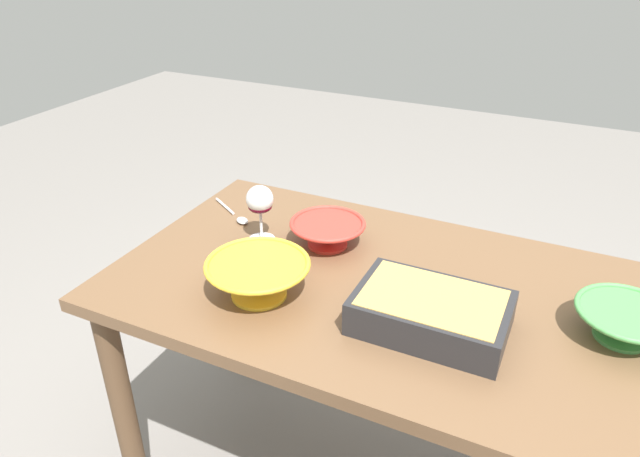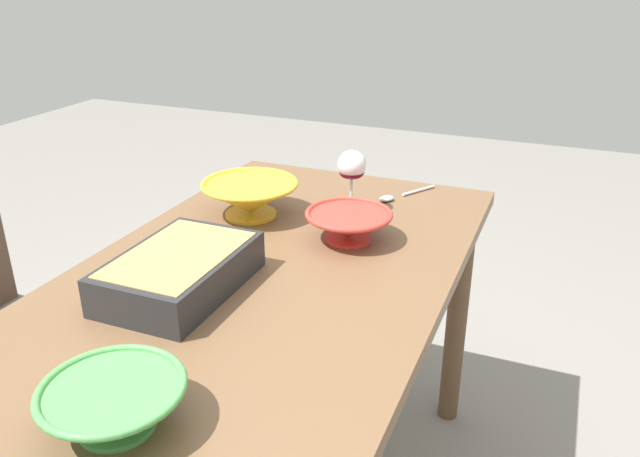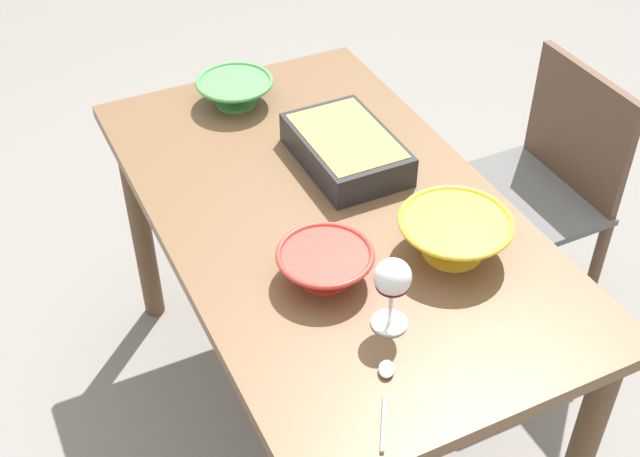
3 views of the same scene
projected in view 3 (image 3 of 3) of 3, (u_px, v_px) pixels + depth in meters
The scene contains 9 objects.
ground_plane at pixel (328, 411), 2.43m from camera, with size 8.00×8.00×0.00m, color gray.
dining_table at pixel (329, 242), 2.01m from camera, with size 1.34×0.77×0.75m.
chair at pixel (536, 190), 2.46m from camera, with size 0.42×0.40×0.83m.
wine_glass at pixel (392, 282), 1.59m from camera, with size 0.07×0.07×0.16m.
casserole_dish at pixel (346, 147), 2.05m from camera, with size 0.32×0.21×0.08m.
mixing_bowl at pixel (325, 264), 1.73m from camera, with size 0.20×0.20×0.07m.
small_bowl at pixel (235, 90), 2.26m from camera, with size 0.21×0.21×0.07m.
serving_bowl at pixel (454, 234), 1.79m from camera, with size 0.25×0.25×0.09m.
serving_spoon at pixel (386, 384), 1.54m from camera, with size 0.18×0.12×0.01m.
Camera 3 is at (-1.36, 0.68, 1.97)m, focal length 47.39 mm.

